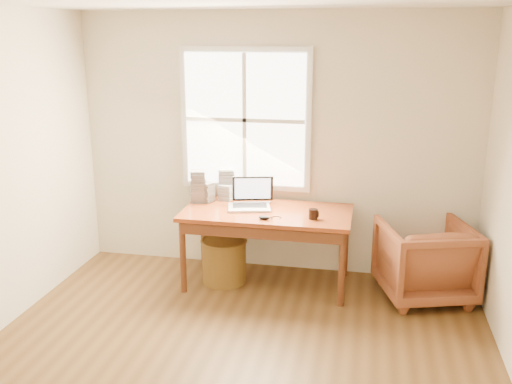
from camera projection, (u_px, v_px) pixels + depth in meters
room_shell at (219, 202)px, 3.73m from camera, size 4.04×4.54×2.64m
desk at (267, 213)px, 5.43m from camera, size 1.60×0.80×0.04m
armchair at (425, 260)px, 5.25m from camera, size 0.97×0.99×0.73m
wicker_stool at (224, 261)px, 5.61m from camera, size 0.51×0.51×0.43m
laptop at (249, 195)px, 5.45m from camera, size 0.45×0.46×0.28m
mouse at (264, 218)px, 5.17m from camera, size 0.11×0.06×0.04m
coffee_mug at (313, 214)px, 5.18m from camera, size 0.10×0.10×0.09m
cd_stack_a at (227, 184)px, 5.79m from camera, size 0.17×0.16×0.31m
cd_stack_b at (206, 192)px, 5.68m from camera, size 0.16×0.16×0.20m
cd_stack_c at (198, 187)px, 5.66m from camera, size 0.17×0.16×0.32m
cd_stack_d at (226, 192)px, 5.75m from camera, size 0.15×0.13×0.16m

